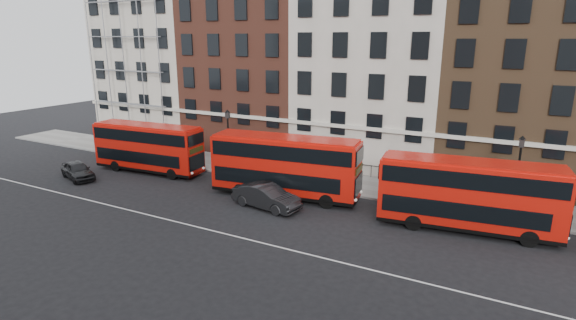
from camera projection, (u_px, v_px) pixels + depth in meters
The scene contains 13 objects.
ground at pixel (280, 230), 27.51m from camera, with size 120.00×120.00×0.00m, color black.
pavement at pixel (343, 182), 36.40m from camera, with size 80.00×5.00×0.15m, color gray.
kerb at pixel (331, 191), 34.28m from camera, with size 80.00×0.30×0.16m, color gray.
road_centre_line at pixel (263, 243), 25.81m from camera, with size 70.00×0.12×0.01m, color white.
building_terrace at pixel (374, 51), 40.11m from camera, with size 64.00×11.95×22.00m.
bus_a at pixel (148, 147), 38.93m from camera, with size 10.22×3.23×4.23m.
bus_b at pixel (285, 165), 32.66m from camera, with size 11.12×4.05×4.57m.
bus_c at pixel (468, 194), 26.93m from camera, with size 10.70×3.81×4.40m.
car_rear at pixel (78, 170), 37.41m from camera, with size 1.71×4.26×1.45m, color black.
car_front at pixel (266, 196), 30.98m from camera, with size 1.75×5.02×1.65m, color black.
lamp_post_left at pixel (228, 137), 39.04m from camera, with size 0.44×0.44×5.33m.
lamp_post_right at pixel (518, 172), 28.83m from camera, with size 0.44×0.44×5.33m.
iron_railings at pixel (353, 169), 38.11m from camera, with size 6.60×0.06×1.00m, color black, non-canonical shape.
Camera 1 is at (12.51, -22.10, 11.44)m, focal length 28.00 mm.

